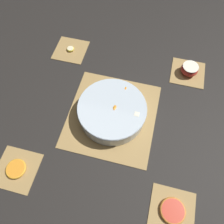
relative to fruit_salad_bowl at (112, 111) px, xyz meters
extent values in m
plane|color=black|center=(0.00, 0.00, -0.05)|extent=(6.00, 6.00, 0.00)
cube|color=#A8844C|center=(0.00, 0.00, -0.04)|extent=(0.40, 0.38, 0.01)
cube|color=#4C381E|center=(-0.14, 0.00, -0.04)|extent=(0.01, 0.37, 0.00)
cube|color=#4C381E|center=(-0.09, 0.00, -0.04)|extent=(0.01, 0.37, 0.00)
cube|color=#4C381E|center=(-0.03, 0.00, -0.04)|extent=(0.01, 0.37, 0.00)
cube|color=#4C381E|center=(0.03, 0.00, -0.04)|extent=(0.01, 0.37, 0.00)
cube|color=#4C381E|center=(0.09, 0.00, -0.04)|extent=(0.01, 0.37, 0.00)
cube|color=#4C381E|center=(0.14, 0.00, -0.04)|extent=(0.01, 0.37, 0.00)
cube|color=#A8844C|center=(-0.32, -0.30, -0.04)|extent=(0.16, 0.16, 0.01)
cube|color=#4C381E|center=(-0.37, -0.30, -0.04)|extent=(0.00, 0.16, 0.00)
cube|color=#4C381E|center=(-0.34, -0.30, -0.04)|extent=(0.00, 0.16, 0.00)
cube|color=#4C381E|center=(-0.30, -0.30, -0.04)|extent=(0.00, 0.16, 0.00)
cube|color=#4C381E|center=(-0.27, -0.30, -0.04)|extent=(0.00, 0.16, 0.00)
cube|color=#A8844C|center=(0.32, -0.30, -0.04)|extent=(0.16, 0.16, 0.01)
cube|color=#4C381E|center=(0.27, -0.30, -0.04)|extent=(0.00, 0.16, 0.00)
cube|color=#4C381E|center=(0.30, -0.30, -0.04)|extent=(0.00, 0.16, 0.00)
cube|color=#4C381E|center=(0.34, -0.30, -0.04)|extent=(0.00, 0.16, 0.00)
cube|color=#4C381E|center=(0.37, -0.30, -0.04)|extent=(0.00, 0.16, 0.00)
cube|color=#A8844C|center=(-0.32, 0.30, -0.04)|extent=(0.16, 0.16, 0.01)
cube|color=#4C381E|center=(-0.36, 0.30, -0.04)|extent=(0.00, 0.16, 0.00)
cube|color=#4C381E|center=(-0.32, 0.30, -0.04)|extent=(0.00, 0.16, 0.00)
cube|color=#4C381E|center=(-0.28, 0.30, -0.04)|extent=(0.00, 0.16, 0.00)
cube|color=#A8844C|center=(0.32, 0.30, -0.04)|extent=(0.16, 0.16, 0.01)
cube|color=#4C381E|center=(0.29, 0.30, -0.04)|extent=(0.00, 0.16, 0.00)
cube|color=#4C381E|center=(0.35, 0.30, -0.04)|extent=(0.00, 0.16, 0.00)
cylinder|color=silver|center=(0.00, 0.00, 0.00)|extent=(0.29, 0.29, 0.07)
torus|color=silver|center=(0.00, 0.00, 0.02)|extent=(0.29, 0.29, 0.01)
cylinder|color=#F4EABC|center=(0.09, -0.03, -0.03)|extent=(0.03, 0.03, 0.01)
cylinder|color=#F4EABC|center=(-0.10, -0.03, 0.02)|extent=(0.03, 0.03, 0.01)
cylinder|color=#F4EABC|center=(0.02, -0.01, 0.02)|extent=(0.03, 0.03, 0.01)
cylinder|color=#F4EABC|center=(-0.05, -0.10, -0.01)|extent=(0.03, 0.03, 0.01)
cylinder|color=#F4EABC|center=(-0.06, 0.00, 0.01)|extent=(0.03, 0.03, 0.01)
cylinder|color=#F4EABC|center=(-0.06, 0.06, -0.01)|extent=(0.03, 0.03, 0.01)
cylinder|color=#F4EABC|center=(-0.02, 0.04, -0.03)|extent=(0.03, 0.03, 0.01)
cylinder|color=#F4EABC|center=(0.02, 0.00, -0.02)|extent=(0.03, 0.03, 0.01)
cylinder|color=#F4EABC|center=(0.07, 0.03, 0.00)|extent=(0.03, 0.03, 0.01)
cylinder|color=#F4EABC|center=(0.10, -0.02, -0.01)|extent=(0.03, 0.03, 0.01)
cylinder|color=#F4EABC|center=(-0.07, 0.08, -0.03)|extent=(0.03, 0.03, 0.01)
cylinder|color=#F4EABC|center=(0.04, 0.06, 0.00)|extent=(0.03, 0.03, 0.01)
cube|color=white|center=(0.04, -0.09, -0.02)|extent=(0.02, 0.02, 0.02)
cube|color=white|center=(0.05, 0.09, -0.01)|extent=(0.02, 0.02, 0.02)
cube|color=white|center=(-0.04, 0.02, 0.02)|extent=(0.03, 0.03, 0.03)
cube|color=white|center=(0.10, 0.05, 0.00)|extent=(0.03, 0.03, 0.03)
cube|color=white|center=(0.00, -0.09, 0.00)|extent=(0.02, 0.02, 0.02)
cube|color=white|center=(-0.07, 0.02, -0.02)|extent=(0.03, 0.03, 0.03)
cube|color=white|center=(0.11, 0.02, 0.00)|extent=(0.03, 0.03, 0.03)
cube|color=white|center=(-0.02, -0.07, -0.01)|extent=(0.03, 0.03, 0.03)
cube|color=white|center=(-0.06, -0.06, 0.00)|extent=(0.03, 0.03, 0.03)
cube|color=white|center=(0.01, 0.11, 0.02)|extent=(0.02, 0.02, 0.02)
cube|color=white|center=(0.07, -0.06, 0.02)|extent=(0.02, 0.02, 0.02)
ellipsoid|color=orange|center=(-0.05, 0.09, -0.01)|extent=(0.03, 0.02, 0.01)
ellipsoid|color=orange|center=(-0.05, 0.04, -0.02)|extent=(0.02, 0.01, 0.01)
ellipsoid|color=orange|center=(-0.04, -0.03, -0.02)|extent=(0.03, 0.02, 0.01)
ellipsoid|color=orange|center=(-0.10, 0.03, 0.03)|extent=(0.03, 0.02, 0.01)
ellipsoid|color=orange|center=(0.00, 0.01, 0.03)|extent=(0.03, 0.02, 0.01)
ellipsoid|color=red|center=(-0.12, 0.00, 0.02)|extent=(0.03, 0.02, 0.01)
ellipsoid|color=orange|center=(-0.09, -0.07, 0.02)|extent=(0.03, 0.01, 0.01)
ellipsoid|color=#B72D23|center=(-0.32, 0.30, -0.02)|extent=(0.08, 0.08, 0.04)
cylinder|color=white|center=(-0.32, 0.30, 0.00)|extent=(0.08, 0.08, 0.00)
cylinder|color=orange|center=(0.32, -0.30, -0.04)|extent=(0.07, 0.07, 0.01)
torus|color=#F4A82D|center=(0.32, -0.30, -0.04)|extent=(0.08, 0.08, 0.01)
cylinder|color=#F4EABC|center=(-0.32, -0.30, -0.04)|extent=(0.03, 0.03, 0.01)
torus|color=yellow|center=(-0.32, -0.30, -0.04)|extent=(0.04, 0.04, 0.01)
cylinder|color=red|center=(0.32, 0.30, -0.04)|extent=(0.08, 0.08, 0.01)
torus|color=orange|center=(0.32, 0.30, -0.04)|extent=(0.09, 0.09, 0.01)
camera|label=1|loc=(0.42, 0.11, 0.81)|focal=35.00mm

